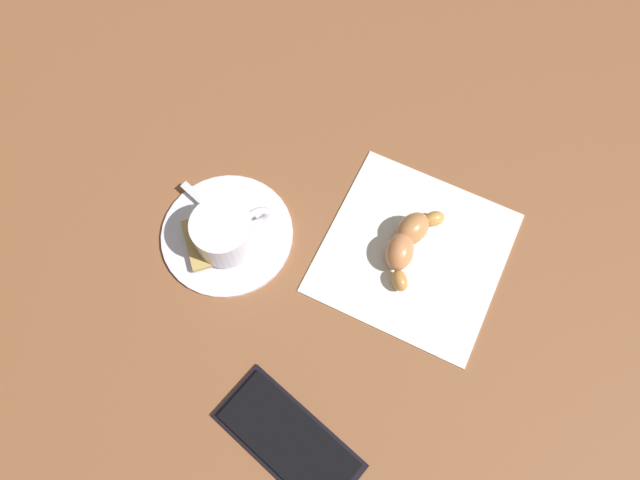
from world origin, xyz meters
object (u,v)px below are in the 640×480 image
(napkin, at_px, (414,252))
(croissant, at_px, (408,241))
(sugar_packet, at_px, (196,244))
(saucer, at_px, (227,234))
(espresso_cup, at_px, (224,232))
(teaspoon, at_px, (231,227))
(cell_phone, at_px, (289,440))

(napkin, relative_size, croissant, 1.75)
(sugar_packet, bearing_deg, napkin, 71.46)
(sugar_packet, xyz_separation_m, croissant, (-0.22, -0.08, 0.01))
(saucer, distance_m, espresso_cup, 0.03)
(croissant, bearing_deg, teaspoon, 13.59)
(cell_phone, bearing_deg, teaspoon, -53.48)
(sugar_packet, bearing_deg, teaspoon, 102.11)
(teaspoon, bearing_deg, napkin, -167.71)
(saucer, bearing_deg, croissant, -164.91)
(napkin, height_order, cell_phone, cell_phone)
(croissant, bearing_deg, cell_phone, 77.83)
(espresso_cup, distance_m, teaspoon, 0.03)
(napkin, relative_size, cell_phone, 1.19)
(teaspoon, relative_size, croissant, 1.02)
(saucer, relative_size, espresso_cup, 1.96)
(saucer, xyz_separation_m, teaspoon, (-0.00, -0.01, 0.01))
(saucer, bearing_deg, espresso_cup, 120.73)
(napkin, height_order, croissant, croissant)
(espresso_cup, bearing_deg, cell_phone, 128.38)
(espresso_cup, distance_m, cell_phone, 0.22)
(napkin, distance_m, croissant, 0.02)
(espresso_cup, bearing_deg, sugar_packet, 29.11)
(espresso_cup, xyz_separation_m, napkin, (-0.20, -0.06, -0.03))
(teaspoon, xyz_separation_m, croissant, (-0.19, -0.05, 0.01))
(sugar_packet, distance_m, croissant, 0.23)
(espresso_cup, bearing_deg, croissant, -162.04)
(napkin, bearing_deg, croissant, -12.49)
(saucer, height_order, croissant, croissant)
(saucer, height_order, teaspoon, teaspoon)
(espresso_cup, bearing_deg, teaspoon, -81.77)
(sugar_packet, relative_size, cell_phone, 0.37)
(espresso_cup, xyz_separation_m, teaspoon, (0.00, -0.02, -0.02))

